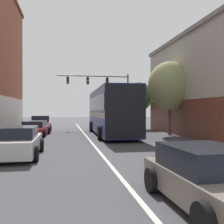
% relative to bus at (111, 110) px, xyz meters
% --- Properties ---
extents(lane_center_line, '(0.14, 45.00, 0.01)m').
position_rel_bus_xyz_m(lane_center_line, '(-2.08, -4.60, -2.08)').
color(lane_center_line, silver).
rests_on(lane_center_line, ground_plane).
extents(bus, '(3.05, 11.64, 3.72)m').
position_rel_bus_xyz_m(bus, '(0.00, 0.00, 0.00)').
color(bus, navy).
rests_on(bus, ground_plane).
extents(hatchback_foreground, '(1.97, 3.96, 1.26)m').
position_rel_bus_xyz_m(hatchback_foreground, '(-0.74, -16.30, -1.48)').
color(hatchback_foreground, slate).
rests_on(hatchback_foreground, ground_plane).
extents(parked_car_left_near, '(2.36, 4.12, 1.49)m').
position_rel_bus_xyz_m(parked_car_left_near, '(-6.21, 6.27, -1.38)').
color(parked_car_left_near, silver).
rests_on(parked_car_left_near, ground_plane).
extents(parked_car_left_mid, '(2.22, 4.69, 1.20)m').
position_rel_bus_xyz_m(parked_car_left_mid, '(-6.08, 0.38, -1.50)').
color(parked_car_left_mid, red).
rests_on(parked_car_left_mid, ground_plane).
extents(parked_car_left_far, '(2.04, 4.30, 1.33)m').
position_rel_bus_xyz_m(parked_car_left_far, '(-5.80, -9.38, -1.43)').
color(parked_car_left_far, silver).
rests_on(parked_car_left_far, ground_plane).
extents(traffic_signal_gantry, '(8.10, 0.36, 6.18)m').
position_rel_bus_xyz_m(traffic_signal_gantry, '(0.65, 7.88, 2.53)').
color(traffic_signal_gantry, '#514C47').
rests_on(traffic_signal_gantry, ground_plane).
extents(street_tree_near, '(3.64, 3.27, 6.07)m').
position_rel_bus_xyz_m(street_tree_near, '(4.77, -0.97, 1.98)').
color(street_tree_near, brown).
rests_on(street_tree_near, ground_plane).
extents(street_tree_far, '(2.97, 2.68, 5.19)m').
position_rel_bus_xyz_m(street_tree_far, '(4.39, 6.83, 1.46)').
color(street_tree_far, brown).
rests_on(street_tree_far, ground_plane).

